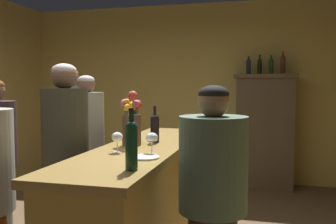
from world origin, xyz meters
TOP-DOWN VIEW (x-y plane):
  - wall_back at (0.00, 3.03)m, footprint 5.00×0.12m
  - bar_counter at (0.45, -0.12)m, footprint 0.61×2.37m
  - display_cabinet at (1.39, 2.72)m, footprint 0.89×0.44m
  - wine_bottle_merlot at (0.34, -0.02)m, footprint 0.08×0.08m
  - wine_bottle_pinot at (0.49, 0.04)m, footprint 0.07×0.07m
  - wine_bottle_syrah at (0.65, -0.96)m, footprint 0.07×0.07m
  - wine_glass_front at (0.37, -0.47)m, footprint 0.08×0.08m
  - wine_glass_mid at (0.62, -0.48)m, footprint 0.08×0.08m
  - flower_arrangement at (0.36, -0.15)m, footprint 0.17×0.16m
  - cheese_plate at (0.61, -0.62)m, footprint 0.20×0.20m
  - display_bottle_left at (1.15, 2.72)m, footprint 0.07×0.07m
  - display_bottle_midleft at (1.30, 2.72)m, footprint 0.07×0.07m
  - display_bottle_center at (1.47, 2.72)m, footprint 0.07×0.07m
  - display_bottle_midright at (1.63, 2.72)m, footprint 0.07×0.07m
  - patron_redhead at (-0.70, 0.82)m, footprint 0.33×0.33m
  - patron_by_cabinet at (-0.31, 0.42)m, footprint 0.34×0.34m
  - patron_tall at (-0.18, -0.21)m, footprint 0.37×0.37m
  - bartender at (1.07, -0.75)m, footprint 0.40×0.40m

SIDE VIEW (x-z plane):
  - bar_counter at x=0.45m, z-range 0.00..1.04m
  - bartender at x=1.07m, z-range 0.06..1.56m
  - display_cabinet at x=1.39m, z-range 0.04..1.71m
  - patron_by_cabinet at x=-0.31m, z-range 0.08..1.68m
  - patron_tall at x=-0.18m, z-range 0.08..1.76m
  - patron_redhead at x=-0.70m, z-range 0.09..1.78m
  - cheese_plate at x=0.61m, z-range 1.04..1.05m
  - wine_glass_front at x=0.37m, z-range 1.07..1.21m
  - wine_glass_mid at x=0.62m, z-range 1.07..1.22m
  - wine_bottle_merlot at x=0.34m, z-range 1.02..1.31m
  - wine_bottle_pinot at x=0.49m, z-range 1.02..1.32m
  - wine_bottle_syrah at x=0.65m, z-range 1.02..1.36m
  - flower_arrangement at x=0.36m, z-range 1.00..1.43m
  - wall_back at x=0.00m, z-range 0.00..2.81m
  - display_bottle_left at x=1.15m, z-range 1.66..1.94m
  - display_bottle_center at x=1.47m, z-range 1.66..1.95m
  - display_bottle_midleft at x=1.30m, z-range 1.66..1.96m
  - display_bottle_midright at x=1.63m, z-range 1.66..1.99m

